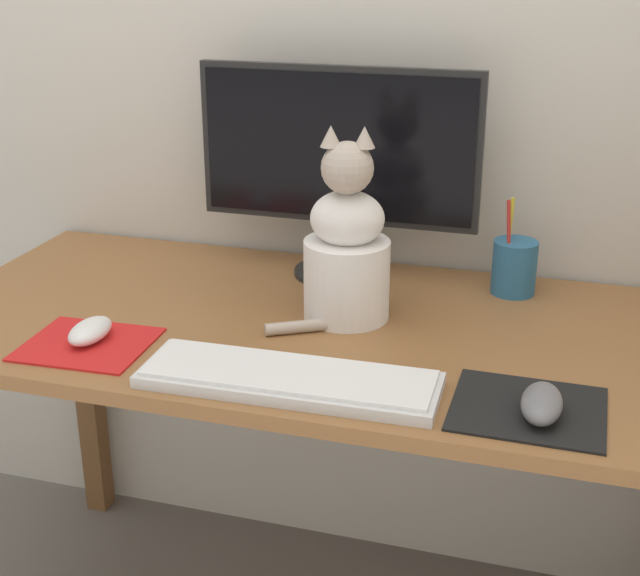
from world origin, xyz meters
name	(u,v)px	position (x,y,z in m)	size (l,w,h in m)	color
desk	(326,370)	(0.00, 0.00, 0.62)	(1.43, 0.66, 0.71)	brown
monitor	(338,159)	(-0.05, 0.24, 0.94)	(0.54, 0.17, 0.41)	black
keyboard	(289,379)	(0.01, -0.24, 0.72)	(0.45, 0.15, 0.02)	silver
mousepad_left	(88,344)	(-0.35, -0.20, 0.71)	(0.21, 0.18, 0.00)	red
mousepad_right	(528,409)	(0.36, -0.21, 0.71)	(0.22, 0.19, 0.00)	black
computer_mouse_left	(90,331)	(-0.35, -0.19, 0.73)	(0.06, 0.10, 0.03)	white
computer_mouse_right	(542,403)	(0.38, -0.23, 0.73)	(0.06, 0.11, 0.04)	slate
cat	(346,249)	(0.03, 0.03, 0.83)	(0.20, 0.21, 0.34)	white
pen_cup	(514,267)	(0.29, 0.24, 0.76)	(0.08, 0.08, 0.18)	#286089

